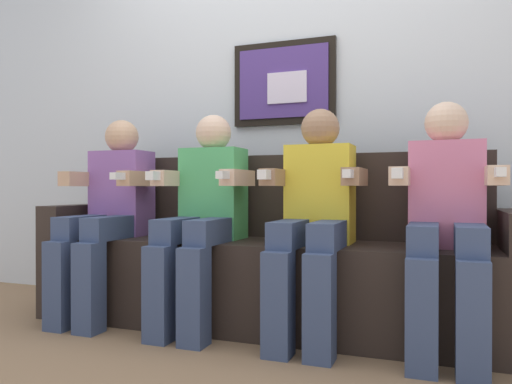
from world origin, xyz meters
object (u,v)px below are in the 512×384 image
Objects in this scene: person_left_center at (203,210)px; person_rightmost at (446,214)px; person_leftmost at (109,209)px; couch at (268,266)px; person_right_center at (314,212)px.

person_left_center is 1.00× the size of person_rightmost.
couch is at bearing 10.93° from person_leftmost.
couch is 2.23× the size of person_rightmost.
person_rightmost is at bearing 0.00° from person_left_center.
person_left_center and person_rightmost have the same top height.
person_right_center is at bearing -30.15° from couch.
person_leftmost and person_rightmost have the same top height.
person_rightmost is (0.58, 0.00, 0.00)m from person_right_center.
person_rightmost is at bearing -0.02° from person_leftmost.
person_left_center reaches higher than couch.
person_left_center is 1.00× the size of person_right_center.
person_leftmost and person_left_center have the same top height.
person_right_center is (1.16, -0.00, 0.00)m from person_leftmost.
person_right_center is at bearing -0.02° from person_leftmost.
person_left_center is at bearing -149.86° from couch.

